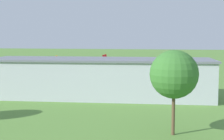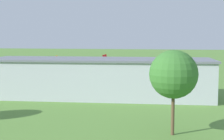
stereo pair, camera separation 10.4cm
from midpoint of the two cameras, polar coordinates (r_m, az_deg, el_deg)
The scene contains 9 objects.
ground_plane at distance 88.96m, azimuth 4.72°, elevation -1.43°, with size 400.00×400.00×0.00m, color #568438.
hangar at distance 61.21m, azimuth -2.01°, elevation -1.33°, with size 41.08×13.83×7.08m.
biplane at distance 87.14m, azimuth 0.61°, elevation 1.25°, with size 7.11×7.58×4.05m.
car_red at distance 79.72m, azimuth -15.47°, elevation -1.85°, with size 2.11×4.23×1.59m.
person_crossing_taxiway at distance 76.21m, azimuth 14.92°, elevation -2.21°, with size 0.48×0.48×1.60m.
person_beside_truck at distance 75.84m, azimuth -15.46°, elevation -2.25°, with size 0.41×0.41×1.62m.
person_watching_takeoff at distance 74.53m, azimuth 16.20°, elevation -2.42°, with size 0.54×0.54×1.60m.
tree_at_field_edge at distance 37.85m, azimuth 10.50°, elevation -0.74°, with size 5.44×5.44×9.62m.
windsock at distance 93.77m, azimuth -9.46°, elevation 2.02°, with size 1.17×1.38×5.81m.
Camera 2 is at (-7.68, 87.92, 11.10)m, focal length 53.76 mm.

